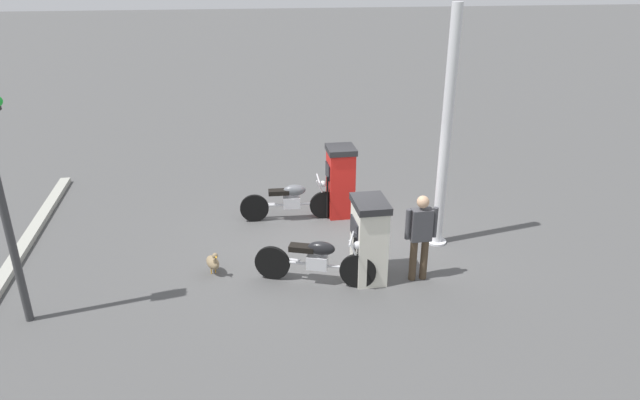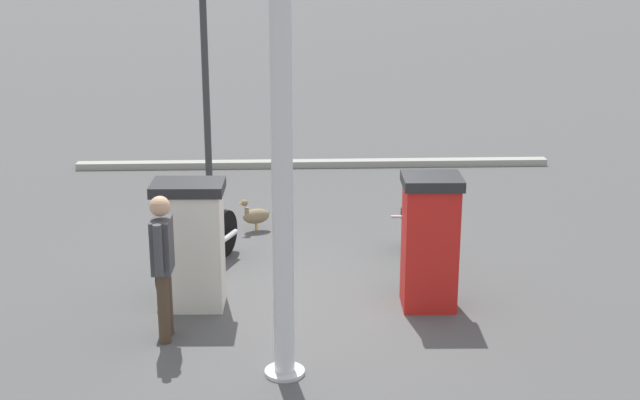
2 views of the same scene
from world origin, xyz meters
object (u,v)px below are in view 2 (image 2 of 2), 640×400
object	(u,v)px
motorcycle_far_pump	(198,242)
canopy_support_pole	(282,157)
roadside_traffic_light	(203,22)
fuel_pump_far	(190,244)
motorcycle_near_pump	(410,237)
fuel_pump_near	(430,241)
attendant_person	(163,259)
wandering_duck	(255,215)

from	to	relation	value
motorcycle_far_pump	canopy_support_pole	distance (m)	3.36
roadside_traffic_light	canopy_support_pole	size ratio (longest dim) A/B	0.89
canopy_support_pole	fuel_pump_far	bearing A→B (deg)	34.15
motorcycle_far_pump	motorcycle_near_pump	bearing A→B (deg)	-86.28
motorcycle_far_pump	canopy_support_pole	xyz separation A→B (m)	(-2.61, -1.18, 1.76)
fuel_pump_near	roadside_traffic_light	world-z (taller)	roadside_traffic_light
fuel_pump_far	attendant_person	distance (m)	0.90
wandering_duck	canopy_support_pole	xyz separation A→B (m)	(-4.40, -0.59, 1.98)
motorcycle_far_pump	attendant_person	size ratio (longest dim) A/B	1.28
motorcycle_far_pump	canopy_support_pole	bearing A→B (deg)	-155.70
motorcycle_near_pump	canopy_support_pole	xyz separation A→B (m)	(-2.78, 1.51, 1.76)
motorcycle_far_pump	attendant_person	bearing A→B (deg)	176.09
wandering_duck	motorcycle_far_pump	bearing A→B (deg)	161.79
motorcycle_far_pump	wandering_duck	xyz separation A→B (m)	(1.80, -0.59, -0.22)
roadside_traffic_light	motorcycle_near_pump	bearing A→B (deg)	-144.70
attendant_person	canopy_support_pole	xyz separation A→B (m)	(-0.81, -1.30, 1.31)
fuel_pump_near	fuel_pump_far	bearing A→B (deg)	90.00
fuel_pump_near	attendant_person	size ratio (longest dim) A/B	0.99
motorcycle_near_pump	attendant_person	distance (m)	3.46
fuel_pump_far	motorcycle_far_pump	world-z (taller)	fuel_pump_far
motorcycle_near_pump	roadside_traffic_light	bearing A→B (deg)	35.30
fuel_pump_near	roadside_traffic_light	xyz separation A→B (m)	(5.50, 3.21, 1.96)
motorcycle_far_pump	roadside_traffic_light	world-z (taller)	roadside_traffic_light
wandering_duck	roadside_traffic_light	size ratio (longest dim) A/B	0.12
motorcycle_far_pump	attendant_person	world-z (taller)	attendant_person
wandering_duck	fuel_pump_far	bearing A→B (deg)	168.60
fuel_pump_far	attendant_person	xyz separation A→B (m)	(-0.87, 0.16, 0.15)
motorcycle_near_pump	motorcycle_far_pump	distance (m)	2.69
fuel_pump_far	roadside_traffic_light	distance (m)	5.86
motorcycle_near_pump	attendant_person	xyz separation A→B (m)	(-1.98, 2.81, 0.45)
motorcycle_far_pump	roadside_traffic_light	size ratio (longest dim) A/B	0.50
roadside_traffic_light	canopy_support_pole	xyz separation A→B (m)	(-7.17, -1.60, -0.54)
canopy_support_pole	motorcycle_near_pump	bearing A→B (deg)	-28.47
motorcycle_near_pump	roadside_traffic_light	size ratio (longest dim) A/B	0.52
wandering_duck	roadside_traffic_light	xyz separation A→B (m)	(2.77, 1.01, 2.52)
fuel_pump_far	canopy_support_pole	distance (m)	2.49
attendant_person	wandering_duck	world-z (taller)	attendant_person
fuel_pump_far	attendant_person	size ratio (longest dim) A/B	0.94
motorcycle_near_pump	attendant_person	world-z (taller)	attendant_person
fuel_pump_near	wandering_duck	distance (m)	3.55
roadside_traffic_light	canopy_support_pole	distance (m)	7.37
fuel_pump_far	roadside_traffic_light	bearing A→B (deg)	4.81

